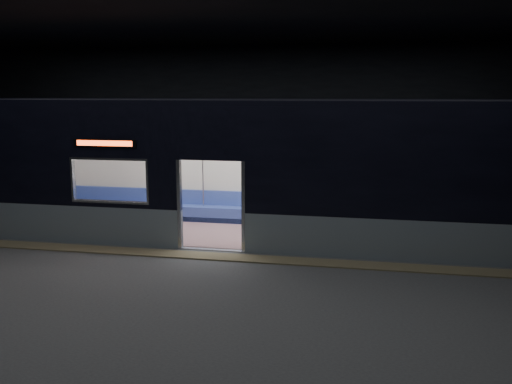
% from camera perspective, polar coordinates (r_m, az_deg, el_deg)
% --- Properties ---
extents(station_floor, '(24.00, 14.00, 0.01)m').
position_cam_1_polar(station_floor, '(11.40, -6.09, -7.62)').
color(station_floor, '#47494C').
rests_on(station_floor, ground).
extents(station_envelope, '(24.00, 14.00, 5.00)m').
position_cam_1_polar(station_envelope, '(10.84, -6.47, 11.14)').
color(station_envelope, black).
rests_on(station_envelope, station_floor).
extents(tactile_strip, '(22.80, 0.50, 0.03)m').
position_cam_1_polar(tactile_strip, '(11.90, -5.31, -6.72)').
color(tactile_strip, '#8C7F59').
rests_on(tactile_strip, station_floor).
extents(metro_car, '(18.00, 3.04, 3.35)m').
position_cam_1_polar(metro_car, '(13.40, -3.07, 3.27)').
color(metro_car, gray).
rests_on(metro_car, station_floor).
extents(passenger, '(0.40, 0.68, 1.36)m').
position_cam_1_polar(passenger, '(14.22, 5.79, -0.64)').
color(passenger, black).
rests_on(passenger, metro_car).
extents(handbag, '(0.34, 0.31, 0.14)m').
position_cam_1_polar(handbag, '(14.02, 5.72, -1.29)').
color(handbag, black).
rests_on(handbag, passenger).
extents(transit_map, '(1.04, 0.03, 0.68)m').
position_cam_1_polar(transit_map, '(14.51, 2.32, 2.42)').
color(transit_map, white).
rests_on(transit_map, metro_car).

